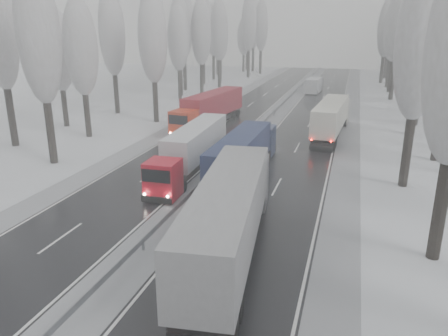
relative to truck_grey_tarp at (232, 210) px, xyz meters
The scene contains 49 objects.
carriageway_right 17.21m from the truck_grey_tarp, 88.19° to the left, with size 7.50×200.00×0.03m, color black.
carriageway_left 19.88m from the truck_grey_tarp, 120.37° to the left, with size 7.50×200.00×0.03m, color black.
median_slush 17.83m from the truck_grey_tarp, 105.49° to the left, with size 3.00×200.00×0.04m, color #9B9DA2.
shoulder_right 18.05m from the truck_grey_tarp, 72.12° to the left, with size 2.40×200.00×0.04m, color #9B9DA2.
shoulder_left 22.76m from the truck_grey_tarp, 131.25° to the left, with size 2.40×200.00×0.04m, color #9B9DA2.
median_guardrail 17.74m from the truck_grey_tarp, 105.51° to the left, with size 0.12×200.00×0.76m.
tree_18 18.94m from the truck_grey_tarp, 55.10° to the left, with size 3.60×3.60×16.58m.
tree_22 35.68m from the truck_grey_tarp, 69.32° to the left, with size 3.60×3.60×15.86m.
tree_24 41.62m from the truck_grey_tarp, 70.88° to the left, with size 3.60×3.60×20.49m.
tree_26 50.85m from the truck_grey_tarp, 75.09° to the left, with size 3.60×3.60×18.78m.
tree_28 60.93m from the truck_grey_tarp, 78.85° to the left, with size 3.60×3.60×19.62m.
tree_29 66.39m from the truck_grey_tarp, 73.21° to the left, with size 3.60×3.60×18.11m.
tree_30 70.29m from the truck_grey_tarp, 80.21° to the left, with size 3.60×3.60×17.86m.
tree_31 75.43m from the truck_grey_tarp, 76.27° to the left, with size 3.60×3.60×18.58m.
tree_32 77.62m from the truck_grey_tarp, 81.11° to the left, with size 3.60×3.60×17.33m.
tree_33 81.89m from the truck_grey_tarp, 79.37° to the left, with size 3.60×3.60×14.33m.
tree_34 84.50m from the truck_grey_tarp, 82.47° to the left, with size 3.60×3.60×17.63m.
tree_35 90.10m from the truck_grey_tarp, 76.96° to the left, with size 3.60×3.60×18.25m.
tree_36 94.55m from the truck_grey_tarp, 82.47° to the left, with size 3.60×3.60×20.23m.
tree_37 99.38m from the truck_grey_tarp, 78.76° to the left, with size 3.60×3.60×16.37m.
tree_38 105.06m from the truck_grey_tarp, 82.30° to the left, with size 3.60×3.60×17.97m.
tree_39 109.32m from the truck_grey_tarp, 81.12° to the left, with size 3.60×3.60×16.19m.
tree_58 24.49m from the truck_grey_tarp, 149.75° to the left, with size 3.60×3.60×17.21m.
tree_60 31.67m from the truck_grey_tarp, 136.65° to the left, with size 3.60×3.60×14.84m.
tree_61 38.39m from the truck_grey_tarp, 138.25° to the left, with size 3.60×3.60×13.95m.
tree_62 36.78m from the truck_grey_tarp, 121.26° to the left, with size 3.60×3.60×16.04m.
tree_63 44.51m from the truck_grey_tarp, 127.41° to the left, with size 3.60×3.60×16.88m.
tree_64 46.47m from the truck_grey_tarp, 120.05° to the left, with size 3.60×3.60×15.42m.
tree_65 51.22m from the truck_grey_tarp, 119.53° to the left, with size 3.60×3.60×19.48m.
tree_66 54.87m from the truck_grey_tarp, 114.86° to the left, with size 3.60×3.60×15.23m.
tree_67 59.21m from the truck_grey_tarp, 114.45° to the left, with size 3.60×3.60×17.09m.
tree_68 60.57m from the truck_grey_tarp, 110.78° to the left, with size 3.60×3.60×16.65m.
tree_69 66.29m from the truck_grey_tarp, 113.50° to the left, with size 3.60×3.60×19.35m.
tree_70 69.97m from the truck_grey_tarp, 107.63° to the left, with size 3.60×3.60×17.09m.
tree_71 75.46m from the truck_grey_tarp, 110.18° to the left, with size 3.60×3.60×19.61m.
tree_72 79.48m from the truck_grey_tarp, 107.38° to the left, with size 3.60×3.60×15.11m.
tree_73 84.28m from the truck_grey_tarp, 108.45° to the left, with size 3.60×3.60×17.22m.
tree_74 89.14m from the truck_grey_tarp, 102.91° to the left, with size 3.60×3.60×19.68m.
tree_75 95.31m from the truck_grey_tarp, 107.75° to the left, with size 3.60×3.60×18.60m.
tree_76 97.99m from the truck_grey_tarp, 101.09° to the left, with size 3.60×3.60×18.55m.
tree_77 102.88m from the truck_grey_tarp, 103.74° to the left, with size 3.60×3.60×14.32m.
tree_78 105.19m from the truck_grey_tarp, 102.28° to the left, with size 3.60×3.60×19.55m.
tree_79 109.55m from the truck_grey_tarp, 103.26° to the left, with size 3.60×3.60×17.07m.
truck_grey_tarp is the anchor object (origin of this frame).
truck_blue_box 12.61m from the truck_grey_tarp, 101.04° to the left, with size 2.43×14.59×3.73m.
truck_cream_box 29.26m from the truck_grey_tarp, 83.17° to the left, with size 3.47×15.68×3.99m.
box_truck_distant 63.65m from the truck_grey_tarp, 91.47° to the left, with size 2.79×7.43×2.72m.
truck_red_white 14.85m from the truck_grey_tarp, 118.22° to the left, with size 2.73×14.25×3.64m.
truck_red_red 31.89m from the truck_grey_tarp, 110.28° to the left, with size 4.35×15.98×4.06m.
Camera 1 is at (10.28, -7.18, 11.60)m, focal length 35.00 mm.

